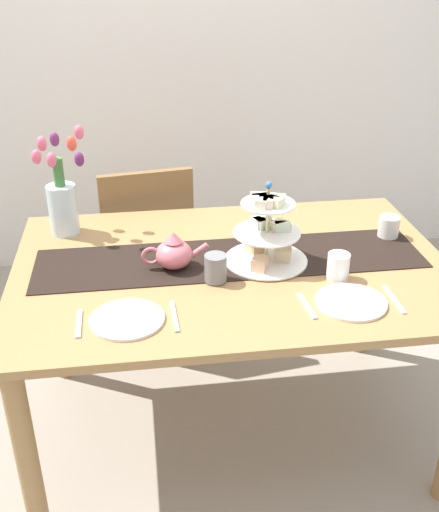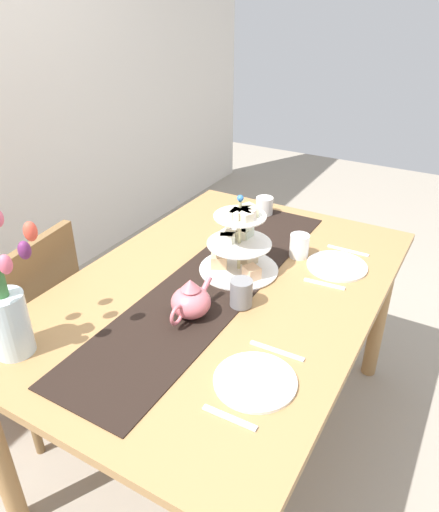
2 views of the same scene
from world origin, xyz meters
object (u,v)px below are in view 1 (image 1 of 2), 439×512
(dining_table, at_px, (232,289))
(knife_left, at_px, (175,316))
(chair_left, at_px, (146,244))
(fork_right, at_px, (307,306))
(tiered_cake_stand, at_px, (267,234))
(cream_jug, at_px, (389,227))
(dinner_plate_right, at_px, (351,302))
(fork_left, at_px, (79,323))
(tulip_vase, at_px, (62,198))
(mug_white_text, at_px, (338,267))
(mug_grey, at_px, (216,268))
(dinner_plate_left, at_px, (127,319))
(knife_right, at_px, (394,299))
(teapot, at_px, (174,253))

(dining_table, height_order, knife_left, knife_left)
(chair_left, xyz_separation_m, fork_right, (0.49, -1.07, 0.27))
(fork_right, bearing_deg, tiered_cake_stand, 101.78)
(chair_left, distance_m, cream_jug, 1.17)
(tiered_cake_stand, relative_size, dinner_plate_right, 1.32)
(cream_jug, height_order, fork_right, cream_jug)
(dining_table, xyz_separation_m, fork_left, (-0.52, -0.32, 0.11))
(cream_jug, bearing_deg, knife_left, -152.48)
(chair_left, bearing_deg, dining_table, -68.21)
(tulip_vase, xyz_separation_m, dinner_plate_right, (0.95, -0.67, -0.14))
(chair_left, distance_m, mug_white_text, 1.16)
(dining_table, relative_size, tulip_vase, 3.76)
(dinner_plate_right, height_order, fork_right, dinner_plate_right)
(tulip_vase, distance_m, mug_grey, 0.72)
(dinner_plate_right, height_order, mug_grey, mug_grey)
(chair_left, relative_size, fork_right, 6.07)
(cream_jug, relative_size, mug_white_text, 0.89)
(chair_left, distance_m, fork_right, 1.21)
(chair_left, distance_m, tulip_vase, 0.65)
(knife_left, bearing_deg, mug_grey, 52.36)
(fork_right, bearing_deg, dinner_plate_left, 180.00)
(chair_left, relative_size, tiered_cake_stand, 2.99)
(dinner_plate_right, distance_m, knife_right, 0.15)
(mug_grey, height_order, mug_white_text, mug_grey)
(knife_left, height_order, mug_white_text, mug_white_text)
(chair_left, bearing_deg, tiered_cake_stand, -60.50)
(teapot, distance_m, knife_left, 0.32)
(tiered_cake_stand, distance_m, fork_right, 0.34)
(chair_left, bearing_deg, dinner_plate_left, -94.02)
(chair_left, relative_size, mug_grey, 9.58)
(dining_table, distance_m, dinner_plate_left, 0.50)
(fork_right, bearing_deg, cream_jug, 45.26)
(tulip_vase, distance_m, knife_left, 0.78)
(mug_grey, bearing_deg, fork_left, -155.64)
(tiered_cake_stand, height_order, fork_right, tiered_cake_stand)
(cream_jug, distance_m, dinner_plate_left, 1.11)
(dinner_plate_right, bearing_deg, cream_jug, 56.15)
(tiered_cake_stand, height_order, dinner_plate_right, tiered_cake_stand)
(fork_left, xyz_separation_m, knife_left, (0.29, 0.00, 0.00))
(cream_jug, xyz_separation_m, fork_left, (-1.16, -0.45, -0.04))
(dinner_plate_left, xyz_separation_m, knife_left, (0.14, 0.00, -0.00))
(chair_left, height_order, dinner_plate_right, chair_left)
(tulip_vase, distance_m, dinner_plate_left, 0.72)
(dinner_plate_left, distance_m, mug_grey, 0.36)
(tiered_cake_stand, xyz_separation_m, teapot, (-0.33, -0.00, -0.05))
(teapot, relative_size, dinner_plate_left, 1.04)
(tiered_cake_stand, height_order, teapot, tiered_cake_stand)
(cream_jug, relative_size, knife_left, 0.50)
(dining_table, bearing_deg, teapot, 180.00)
(fork_left, xyz_separation_m, fork_right, (0.71, 0.00, 0.00))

